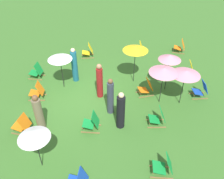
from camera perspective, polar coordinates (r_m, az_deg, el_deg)
The scene contains 24 objects.
ground_plane at distance 11.12m, azimuth -6.19°, elevation -2.20°, with size 40.00×40.00×0.00m, color #386B28.
deckchair_0 at distance 8.26m, azimuth 12.45°, elevation -17.57°, with size 0.56×0.81×0.83m.
deckchair_1 at distance 12.89m, azimuth -17.72°, elevation 4.16°, with size 0.61×0.83×0.83m.
deckchair_2 at distance 13.08m, azimuth 17.89°, elevation 4.64°, with size 0.56×0.81×0.83m.
deckchair_3 at distance 14.30m, azimuth -5.73°, elevation 9.22°, with size 0.52×0.79×0.83m.
deckchair_4 at distance 11.73m, azimuth 20.66°, elevation -0.10°, with size 0.51×0.78×0.83m.
deckchair_5 at distance 9.92m, azimuth -20.84°, elevation -7.93°, with size 0.67×0.86×0.83m.
deckchair_6 at distance 9.76m, azimuth 11.06°, elevation -6.59°, with size 0.49×0.77×0.83m.
deckchair_7 at distance 14.58m, azimuth 6.48°, elevation 9.74°, with size 0.56×0.81×0.83m.
deckchair_8 at distance 9.41m, azimuth -4.84°, elevation -7.90°, with size 0.57×0.81×0.83m.
deckchair_9 at distance 11.23m, azimuth 8.29°, elevation 0.43°, with size 0.63×0.85×0.83m.
deckchair_11 at distance 15.34m, azimuth 16.14°, elevation 9.93°, with size 0.68×0.87×0.83m.
deckchair_12 at distance 11.41m, azimuth -17.53°, elevation -0.46°, with size 0.50×0.77×0.83m.
umbrella_0 at distance 10.12m, azimuth 12.43°, elevation 4.53°, with size 1.26×1.26×1.82m.
umbrella_1 at distance 10.33m, azimuth 17.40°, elevation 3.88°, with size 1.23×1.23×1.73m.
umbrella_2 at distance 11.31m, azimuth 5.70°, elevation 9.83°, with size 1.22×1.22×1.97m.
umbrella_3 at distance 11.17m, azimuth -12.50°, elevation 7.61°, with size 1.13×1.13×1.78m.
umbrella_4 at distance 7.75m, azimuth -18.44°, elevation -10.24°, with size 1.03×1.03×1.69m.
umbrella_5 at distance 11.02m, azimuth 13.79°, elevation 7.52°, with size 1.03×1.03×1.88m.
person_0 at distance 9.84m, azimuth -0.39°, elevation -1.81°, with size 0.39×0.39×1.73m.
person_1 at distance 9.56m, azimuth -17.27°, elevation -5.55°, with size 0.42×0.42×1.67m.
person_2 at distance 11.97m, azimuth -9.04°, elevation 5.72°, with size 0.38×0.38×1.82m.
person_3 at distance 10.74m, azimuth -3.01°, elevation 1.98°, with size 0.35×0.35×1.74m.
person_4 at distance 9.22m, azimuth 2.11°, elevation -5.26°, with size 0.46×0.46×1.70m.
Camera 1 is at (8.61, 0.87, 6.99)m, focal length 37.90 mm.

